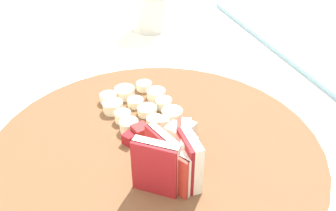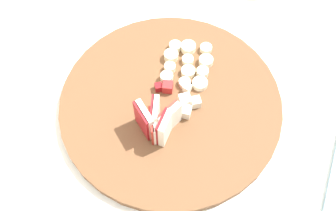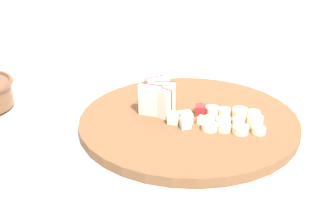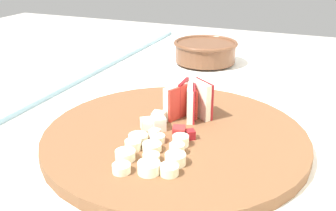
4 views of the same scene
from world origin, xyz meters
name	(u,v)px [view 2 (image 2 of 4)]	position (x,y,z in m)	size (l,w,h in m)	color
tile_backsplash	(21,127)	(0.00, 0.35, 0.73)	(2.40, 0.04, 1.46)	silver
cutting_board	(171,102)	(0.11, 0.02, 0.88)	(0.42, 0.42, 0.02)	brown
apple_wedge_fan	(157,121)	(0.05, 0.02, 0.92)	(0.07, 0.08, 0.06)	#B22D23
apple_dice_pile	(182,99)	(0.12, 0.00, 0.90)	(0.07, 0.10, 0.02)	#A32323
banana_slice_rows	(187,63)	(0.20, 0.02, 0.89)	(0.12, 0.10, 0.02)	white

